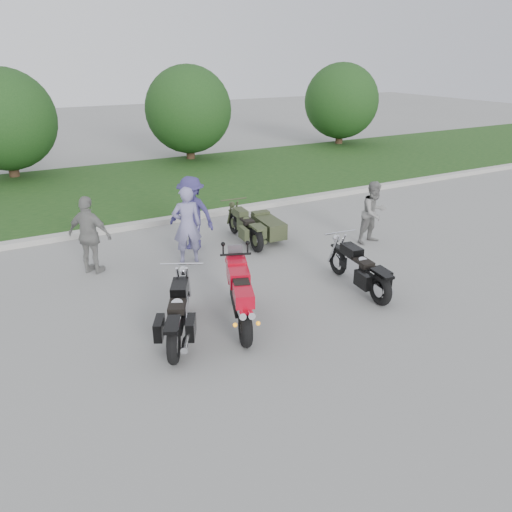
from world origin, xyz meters
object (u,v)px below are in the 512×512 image
sportbike_red (240,294)px  person_back (90,235)px  cruiser_right (361,271)px  person_denim (192,214)px  person_stripe (187,225)px  person_grey (374,213)px  cruiser_left (179,316)px  cruiser_sidecar (259,227)px

sportbike_red → person_back: person_back is taller
sportbike_red → cruiser_right: sportbike_red is taller
cruiser_right → person_denim: person_denim is taller
person_denim → person_stripe: bearing=-68.3°
person_stripe → person_grey: size_ratio=1.13×
person_denim → person_grey: bearing=28.0°
cruiser_left → cruiser_right: cruiser_left is taller
person_back → cruiser_left: bearing=146.0°
cruiser_sidecar → person_denim: bearing=173.4°
cruiser_right → person_back: size_ratio=1.25×
cruiser_right → person_back: bearing=148.4°
cruiser_left → cruiser_sidecar: bearing=71.8°
sportbike_red → cruiser_sidecar: (2.30, 3.47, -0.21)m
cruiser_right → person_back: 5.68m
person_stripe → person_grey: 4.61m
person_denim → sportbike_red: bearing=-48.7°
cruiser_sidecar → person_stripe: bearing=-164.9°
person_denim → person_back: size_ratio=1.05×
sportbike_red → cruiser_right: 2.72m
sportbike_red → person_stripe: (0.25, 3.09, 0.29)m
cruiser_right → person_grey: bearing=50.5°
person_denim → person_back: (-2.41, -0.28, -0.04)m
person_stripe → person_grey: (4.49, -1.02, -0.10)m
cruiser_sidecar → person_back: bearing=-176.2°
cruiser_left → person_denim: (1.75, 3.72, 0.46)m
sportbike_red → person_stripe: 3.11m
cruiser_right → cruiser_sidecar: size_ratio=1.04×
person_grey → person_stripe: bearing=162.5°
person_stripe → person_denim: person_denim is taller
cruiser_left → person_grey: bearing=45.6°
sportbike_red → cruiser_right: (2.71, 0.07, -0.17)m
sportbike_red → cruiser_left: sportbike_red is taller
person_denim → person_back: 2.43m
person_denim → cruiser_sidecar: bearing=39.8°
cruiser_left → person_stripe: bearing=92.7°
sportbike_red → person_denim: 3.87m
cruiser_left → person_back: person_back is taller
sportbike_red → person_stripe: size_ratio=1.15×
person_grey → cruiser_right: bearing=-140.1°
person_denim → person_back: person_denim is taller
cruiser_sidecar → sportbike_red: bearing=-119.0°
person_stripe → person_denim: bearing=-106.1°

